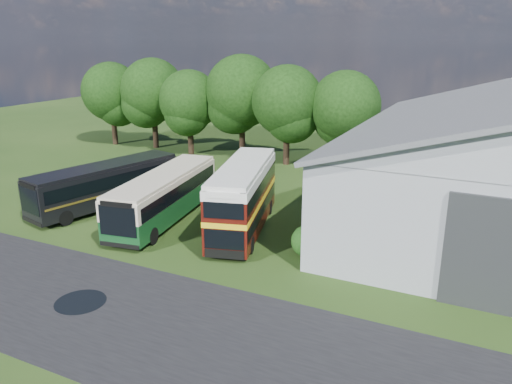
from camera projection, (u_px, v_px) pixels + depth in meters
The scene contains 15 objects.
ground at pixel (151, 280), 23.60m from camera, with size 120.00×120.00×0.00m, color #1D3611.
asphalt_road at pixel (166, 327), 19.77m from camera, with size 60.00×8.00×0.02m, color black.
puddle at pixel (81, 302), 21.65m from camera, with size 2.20×2.20×0.01m, color black.
tree_far_left at pixel (111, 92), 52.16m from camera, with size 6.12×6.12×8.64m.
tree_left_a at pixel (153, 90), 50.42m from camera, with size 6.46×6.46×9.12m.
tree_left_b at pixel (189, 100), 47.65m from camera, with size 5.78×5.78×8.16m.
tree_mid at pixel (242, 92), 46.41m from camera, with size 6.80×6.80×9.60m.
tree_right_a at pixel (287, 101), 43.61m from camera, with size 6.26×6.26×8.83m.
tree_right_b at pixel (345, 106), 42.28m from camera, with size 5.98×5.98×8.45m.
shrub_front at pixel (307, 254), 26.41m from camera, with size 1.70×1.70×1.70m, color #194714.
shrub_mid at pixel (319, 241), 28.13m from camera, with size 1.60×1.60×1.60m, color #194714.
shrub_back at pixel (330, 230), 29.85m from camera, with size 1.80×1.80×1.80m, color #194714.
bus_green_single at pixel (165, 195), 31.06m from camera, with size 4.17×11.07×2.98m.
bus_maroon_double at pixel (243, 198), 29.16m from camera, with size 4.80×9.69×4.04m.
bus_dark_single at pixel (106, 184), 33.48m from camera, with size 4.86×10.88×2.92m.
Camera 1 is at (13.78, -16.98, 11.00)m, focal length 35.00 mm.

